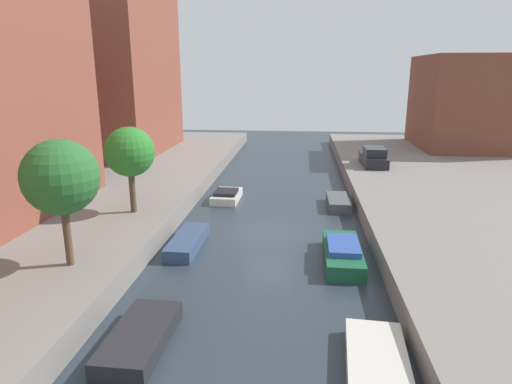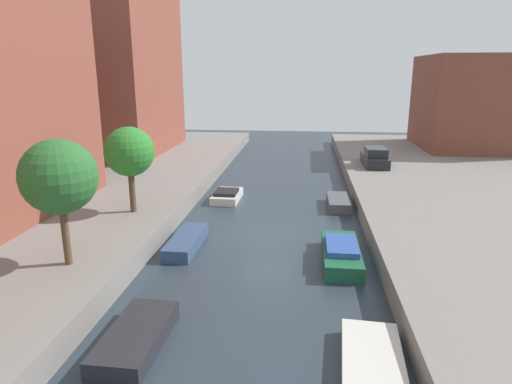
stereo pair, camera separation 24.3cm
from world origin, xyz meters
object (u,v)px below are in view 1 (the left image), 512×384
(moored_boat_right_3, at_px, (338,202))
(moored_boat_right_1, at_px, (377,360))
(apartment_tower_far, at_px, (103,31))
(street_tree_2, at_px, (130,152))
(low_block_right, at_px, (474,102))
(moored_boat_left_2, at_px, (187,242))
(street_tree_1, at_px, (61,178))
(parked_car, at_px, (374,158))
(moored_boat_right_2, at_px, (343,253))
(moored_boat_left_1, at_px, (140,338))
(moored_boat_left_3, at_px, (227,196))

(moored_boat_right_3, bearing_deg, moored_boat_right_1, -90.49)
(apartment_tower_far, bearing_deg, street_tree_2, -63.96)
(apartment_tower_far, relative_size, low_block_right, 2.03)
(moored_boat_right_1, bearing_deg, moored_boat_left_2, 132.42)
(street_tree_1, height_order, parked_car, street_tree_1)
(parked_car, distance_m, moored_boat_left_2, 19.45)
(low_block_right, relative_size, moored_boat_left_2, 2.62)
(street_tree_2, relative_size, moored_boat_right_2, 1.02)
(moored_boat_right_2, bearing_deg, moored_boat_right_1, -87.48)
(street_tree_2, distance_m, moored_boat_left_1, 11.58)
(moored_boat_left_2, xyz_separation_m, moored_boat_right_2, (7.26, -0.91, 0.11))
(parked_car, height_order, moored_boat_left_1, parked_car)
(apartment_tower_far, bearing_deg, low_block_right, 9.18)
(apartment_tower_far, xyz_separation_m, street_tree_2, (8.84, -18.10, -7.46))
(parked_car, bearing_deg, moored_boat_left_2, -124.81)
(moored_boat_left_3, xyz_separation_m, moored_boat_right_3, (7.18, -0.80, -0.00))
(moored_boat_right_3, bearing_deg, moored_boat_right_2, -93.14)
(low_block_right, xyz_separation_m, moored_boat_right_2, (-14.48, -26.70, -4.95))
(street_tree_1, relative_size, parked_car, 1.12)
(apartment_tower_far, relative_size, street_tree_1, 4.39)
(street_tree_2, relative_size, parked_car, 1.04)
(parked_car, distance_m, moored_boat_right_1, 24.52)
(parked_car, height_order, moored_boat_left_3, parked_car)
(moored_boat_left_3, distance_m, moored_boat_right_3, 7.23)
(street_tree_2, distance_m, parked_car, 20.13)
(street_tree_1, height_order, street_tree_2, street_tree_1)
(apartment_tower_far, height_order, moored_boat_left_3, apartment_tower_far)
(moored_boat_left_3, xyz_separation_m, moored_boat_right_2, (6.72, -9.18, 0.10))
(street_tree_1, bearing_deg, street_tree_2, 90.00)
(moored_boat_right_1, relative_size, moored_boat_right_2, 0.80)
(street_tree_1, bearing_deg, moored_boat_left_2, 52.86)
(moored_boat_left_3, bearing_deg, street_tree_2, -123.07)
(moored_boat_left_2, relative_size, moored_boat_right_1, 1.13)
(moored_boat_left_1, relative_size, moored_boat_right_2, 0.84)
(street_tree_2, relative_size, moored_boat_right_3, 1.40)
(moored_boat_right_2, bearing_deg, street_tree_1, -161.39)
(moored_boat_left_1, xyz_separation_m, moored_boat_right_1, (7.05, -0.33, -0.05))
(moored_boat_left_1, height_order, moored_boat_right_3, moored_boat_right_3)
(street_tree_1, xyz_separation_m, parked_car, (14.49, 20.44, -2.82))
(street_tree_1, bearing_deg, parked_car, 54.66)
(apartment_tower_far, xyz_separation_m, low_block_right, (34.00, 5.49, -6.30))
(street_tree_2, height_order, moored_boat_left_3, street_tree_2)
(moored_boat_right_3, bearing_deg, moored_boat_left_2, -135.94)
(apartment_tower_far, height_order, low_block_right, apartment_tower_far)
(moored_boat_left_1, distance_m, moored_boat_right_1, 7.06)
(moored_boat_left_2, bearing_deg, moored_boat_right_2, -7.17)
(low_block_right, bearing_deg, parked_car, -137.25)
(parked_car, distance_m, moored_boat_right_3, 9.19)
(moored_boat_left_1, relative_size, moored_boat_right_3, 1.14)
(street_tree_1, height_order, moored_boat_right_2, street_tree_1)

